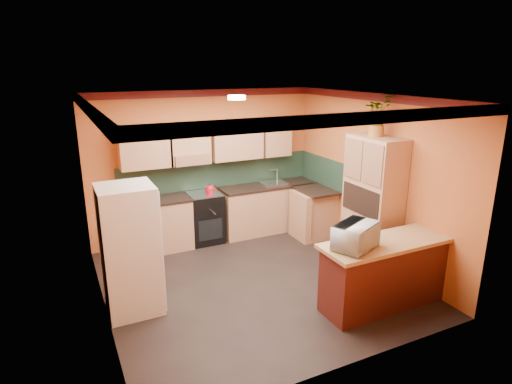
# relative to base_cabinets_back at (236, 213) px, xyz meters

# --- Properties ---
(room_shell) EXTENTS (4.24, 4.24, 2.72)m
(room_shell) POSITION_rel_base_cabinets_back_xyz_m (-0.46, -1.52, 1.65)
(room_shell) COLOR black
(room_shell) RESTS_ON ground
(base_cabinets_back) EXTENTS (3.65, 0.60, 0.88)m
(base_cabinets_back) POSITION_rel_base_cabinets_back_xyz_m (0.00, 0.00, 0.00)
(base_cabinets_back) COLOR tan
(base_cabinets_back) RESTS_ON ground
(countertop_back) EXTENTS (3.65, 0.62, 0.04)m
(countertop_back) POSITION_rel_base_cabinets_back_xyz_m (0.00, -0.00, 0.46)
(countertop_back) COLOR black
(countertop_back) RESTS_ON base_cabinets_back
(stove) EXTENTS (0.58, 0.58, 0.91)m
(stove) POSITION_rel_base_cabinets_back_xyz_m (-0.62, -0.00, 0.02)
(stove) COLOR black
(stove) RESTS_ON ground
(kettle) EXTENTS (0.22, 0.22, 0.18)m
(kettle) POSITION_rel_base_cabinets_back_xyz_m (-0.53, -0.05, 0.56)
(kettle) COLOR #A90B1B
(kettle) RESTS_ON stove
(sink) EXTENTS (0.48, 0.40, 0.03)m
(sink) POSITION_rel_base_cabinets_back_xyz_m (0.78, 0.00, 0.50)
(sink) COLOR silver
(sink) RESTS_ON countertop_back
(base_cabinets_right) EXTENTS (0.60, 0.80, 0.88)m
(base_cabinets_right) POSITION_rel_base_cabinets_back_xyz_m (1.32, -0.67, 0.00)
(base_cabinets_right) COLOR tan
(base_cabinets_right) RESTS_ON ground
(countertop_right) EXTENTS (0.62, 0.80, 0.04)m
(countertop_right) POSITION_rel_base_cabinets_back_xyz_m (1.32, -0.67, 0.46)
(countertop_right) COLOR black
(countertop_right) RESTS_ON base_cabinets_right
(fridge) EXTENTS (0.68, 0.66, 1.70)m
(fridge) POSITION_rel_base_cabinets_back_xyz_m (-2.23, -1.78, 0.41)
(fridge) COLOR silver
(fridge) RESTS_ON ground
(pantry) EXTENTS (0.48, 0.90, 2.10)m
(pantry) POSITION_rel_base_cabinets_back_xyz_m (1.37, -2.13, 0.61)
(pantry) COLOR tan
(pantry) RESTS_ON ground
(fern_pot) EXTENTS (0.22, 0.22, 0.16)m
(fern_pot) POSITION_rel_base_cabinets_back_xyz_m (1.37, -2.08, 1.74)
(fern_pot) COLOR #AB6429
(fern_pot) RESTS_ON pantry
(fern) EXTENTS (0.48, 0.44, 0.44)m
(fern) POSITION_rel_base_cabinets_back_xyz_m (1.37, -2.08, 2.04)
(fern) COLOR tan
(fern) RESTS_ON fern_pot
(breakfast_bar) EXTENTS (1.80, 0.55, 0.88)m
(breakfast_bar) POSITION_rel_base_cabinets_back_xyz_m (0.83, -3.11, 0.00)
(breakfast_bar) COLOR #511F13
(breakfast_bar) RESTS_ON ground
(bar_top) EXTENTS (1.90, 0.65, 0.05)m
(bar_top) POSITION_rel_base_cabinets_back_xyz_m (0.83, -3.11, 0.47)
(bar_top) COLOR tan
(bar_top) RESTS_ON breakfast_bar
(microwave) EXTENTS (0.69, 0.59, 0.32)m
(microwave) POSITION_rel_base_cabinets_back_xyz_m (0.27, -3.11, 0.65)
(microwave) COLOR silver
(microwave) RESTS_ON bar_top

